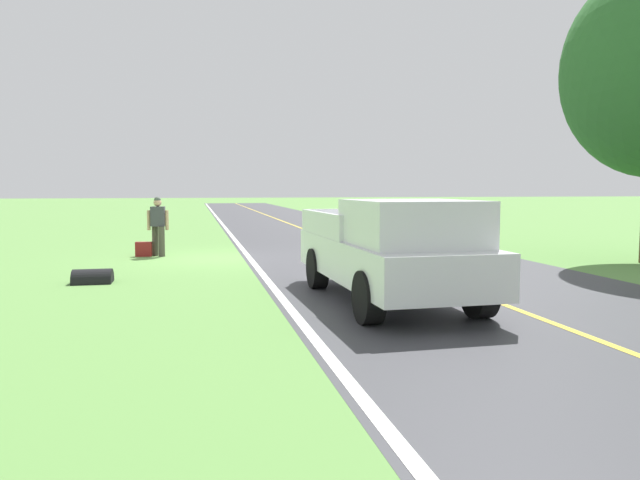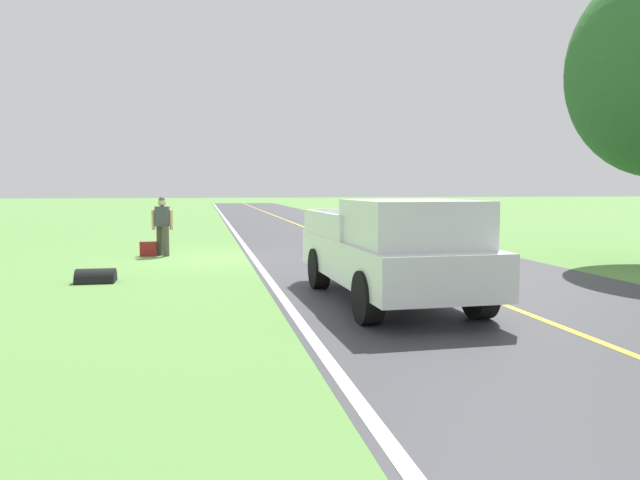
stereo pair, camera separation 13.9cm
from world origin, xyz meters
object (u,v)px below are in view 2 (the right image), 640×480
object	(u,v)px
suitcase_carried	(148,249)
pickup_truck_passing	(393,248)
hitchhiker_walking	(163,223)
sedan_near_oncoming	(381,220)

from	to	relation	value
suitcase_carried	pickup_truck_passing	size ratio (longest dim) A/B	0.08
hitchhiker_walking	pickup_truck_passing	world-z (taller)	pickup_truck_passing
pickup_truck_passing	sedan_near_oncoming	xyz separation A→B (m)	(-3.59, -12.66, -0.21)
suitcase_carried	sedan_near_oncoming	size ratio (longest dim) A/B	0.10
hitchhiker_walking	pickup_truck_passing	xyz separation A→B (m)	(-4.39, 8.38, -0.01)
hitchhiker_walking	pickup_truck_passing	size ratio (longest dim) A/B	0.32
hitchhiker_walking	sedan_near_oncoming	size ratio (longest dim) A/B	0.40
pickup_truck_passing	suitcase_carried	bearing A→B (deg)	-59.98
pickup_truck_passing	sedan_near_oncoming	size ratio (longest dim) A/B	1.24
suitcase_carried	pickup_truck_passing	bearing A→B (deg)	35.21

